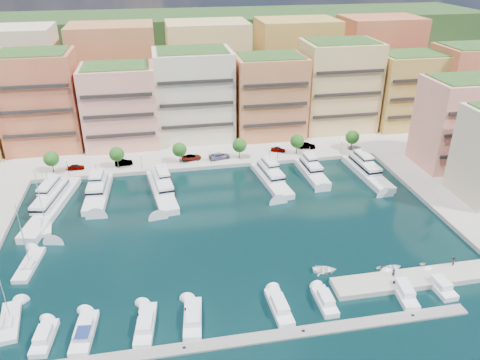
{
  "coord_description": "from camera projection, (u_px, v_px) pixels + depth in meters",
  "views": [
    {
      "loc": [
        -13.17,
        -80.29,
        52.53
      ],
      "look_at": [
        3.88,
        10.71,
        6.0
      ],
      "focal_mm": 35.0,
      "sensor_mm": 36.0,
      "label": 1
    }
  ],
  "objects": [
    {
      "name": "ground",
      "position": [
        231.0,
        230.0,
        96.27
      ],
      "size": [
        400.0,
        400.0,
        0.0
      ],
      "primitive_type": "plane",
      "color": "black",
      "rests_on": "ground"
    },
    {
      "name": "north_quay",
      "position": [
        199.0,
        127.0,
        150.72
      ],
      "size": [
        220.0,
        64.0,
        2.0
      ],
      "primitive_type": "cube",
      "color": "#9E998E",
      "rests_on": "ground"
    },
    {
      "name": "hillside",
      "position": [
        187.0,
        88.0,
        192.88
      ],
      "size": [
        240.0,
        40.0,
        58.0
      ],
      "primitive_type": "cube",
      "color": "#253D19",
      "rests_on": "ground"
    },
    {
      "name": "south_pontoon",
      "position": [
        245.0,
        341.0,
        69.43
      ],
      "size": [
        72.0,
        2.2,
        0.35
      ],
      "primitive_type": "cube",
      "color": "gray",
      "rests_on": "ground"
    },
    {
      "name": "finger_pier",
      "position": [
        421.0,
        281.0,
        81.88
      ],
      "size": [
        32.0,
        5.0,
        2.0
      ],
      "primitive_type": "cube",
      "color": "#9E998E",
      "rests_on": "ground"
    },
    {
      "name": "apartment_1",
      "position": [
        41.0,
        101.0,
        128.27
      ],
      "size": [
        20.0,
        16.5,
        26.8
      ],
      "color": "#C77B42",
      "rests_on": "north_quay"
    },
    {
      "name": "apartment_2",
      "position": [
        120.0,
        106.0,
        130.86
      ],
      "size": [
        20.0,
        15.5,
        22.8
      ],
      "color": "#F2A187",
      "rests_on": "north_quay"
    },
    {
      "name": "apartment_3",
      "position": [
        194.0,
        95.0,
        135.4
      ],
      "size": [
        22.0,
        16.5,
        25.8
      ],
      "color": "beige",
      "rests_on": "north_quay"
    },
    {
      "name": "apartment_4",
      "position": [
        269.0,
        96.0,
        137.71
      ],
      "size": [
        20.0,
        15.5,
        23.8
      ],
      "color": "#D77850",
      "rests_on": "north_quay"
    },
    {
      "name": "apartment_5",
      "position": [
        338.0,
        86.0,
        142.41
      ],
      "size": [
        22.0,
        16.5,
        26.8
      ],
      "color": "#E1BB77",
      "rests_on": "north_quay"
    },
    {
      "name": "apartment_6",
      "position": [
        407.0,
        90.0,
        145.17
      ],
      "size": [
        20.0,
        15.5,
        22.8
      ],
      "color": "tan",
      "rests_on": "north_quay"
    },
    {
      "name": "apartment_7",
      "position": [
        469.0,
        86.0,
        146.26
      ],
      "size": [
        22.0,
        16.5,
        24.8
      ],
      "color": "#C77B42",
      "rests_on": "north_quay"
    },
    {
      "name": "apartment_east_a",
      "position": [
        458.0,
        123.0,
        118.5
      ],
      "size": [
        18.0,
        14.5,
        22.8
      ],
      "color": "#F2A187",
      "rests_on": "east_quay"
    },
    {
      "name": "backblock_0",
      "position": [
        16.0,
        77.0,
        145.03
      ],
      "size": [
        26.0,
        18.0,
        30.0
      ],
      "primitive_type": "cube",
      "color": "beige",
      "rests_on": "north_quay"
    },
    {
      "name": "backblock_1",
      "position": [
        115.0,
        73.0,
        149.96
      ],
      "size": [
        26.0,
        18.0,
        30.0
      ],
      "primitive_type": "cube",
      "color": "#D77850",
      "rests_on": "north_quay"
    },
    {
      "name": "backblock_2",
      "position": [
        208.0,
        69.0,
        154.9
      ],
      "size": [
        26.0,
        18.0,
        30.0
      ],
      "primitive_type": "cube",
      "color": "#E1BB77",
      "rests_on": "north_quay"
    },
    {
      "name": "backblock_3",
      "position": [
        295.0,
        65.0,
        159.83
      ],
      "size": [
        26.0,
        18.0,
        30.0
      ],
      "primitive_type": "cube",
      "color": "tan",
      "rests_on": "north_quay"
    },
    {
      "name": "backblock_4",
      "position": [
        377.0,
        61.0,
        164.77
      ],
      "size": [
        26.0,
        18.0,
        30.0
      ],
      "primitive_type": "cube",
      "color": "#C77B42",
      "rests_on": "north_quay"
    },
    {
      "name": "tree_0",
      "position": [
        51.0,
        159.0,
        116.98
      ],
      "size": [
        3.8,
        3.8,
        5.65
      ],
      "color": "#473323",
      "rests_on": "north_quay"
    },
    {
      "name": "tree_1",
      "position": [
        117.0,
        154.0,
        119.61
      ],
      "size": [
        3.8,
        3.8,
        5.65
      ],
      "color": "#473323",
      "rests_on": "north_quay"
    },
    {
      "name": "tree_2",
      "position": [
        179.0,
        150.0,
        122.24
      ],
      "size": [
        3.8,
        3.8,
        5.65
      ],
      "color": "#473323",
      "rests_on": "north_quay"
    },
    {
      "name": "tree_3",
      "position": [
        239.0,
        145.0,
        124.88
      ],
      "size": [
        3.8,
        3.8,
        5.65
      ],
      "color": "#473323",
      "rests_on": "north_quay"
    },
    {
      "name": "tree_4",
      "position": [
        297.0,
        141.0,
        127.51
      ],
      "size": [
        3.8,
        3.8,
        5.65
      ],
      "color": "#473323",
      "rests_on": "north_quay"
    },
    {
      "name": "tree_5",
      "position": [
        352.0,
        137.0,
        130.14
      ],
      "size": [
        3.8,
        3.8,
        5.65
      ],
      "color": "#473323",
      "rests_on": "north_quay"
    },
    {
      "name": "lamppost_0",
      "position": [
        67.0,
        165.0,
        116.03
      ],
      "size": [
        0.3,
        0.3,
        4.2
      ],
      "color": "black",
      "rests_on": "north_quay"
    },
    {
      "name": "lamppost_1",
      "position": [
        141.0,
        159.0,
        118.99
      ],
      "size": [
        0.3,
        0.3,
        4.2
      ],
      "color": "black",
      "rests_on": "north_quay"
    },
    {
      "name": "lamppost_2",
      "position": [
        211.0,
        154.0,
        121.95
      ],
      "size": [
        0.3,
        0.3,
        4.2
      ],
      "color": "black",
      "rests_on": "north_quay"
    },
    {
      "name": "lamppost_3",
      "position": [
        278.0,
        149.0,
        124.91
      ],
      "size": [
        0.3,
        0.3,
        4.2
      ],
      "color": "black",
      "rests_on": "north_quay"
    },
    {
      "name": "lamppost_4",
      "position": [
        341.0,
        144.0,
        127.87
      ],
      "size": [
        0.3,
        0.3,
        4.2
      ],
      "color": "black",
      "rests_on": "north_quay"
    },
    {
      "name": "yacht_0",
      "position": [
        53.0,
        203.0,
        104.16
      ],
      "size": [
        9.58,
        27.28,
        7.3
      ],
      "color": "silver",
      "rests_on": "ground"
    },
    {
      "name": "yacht_1",
      "position": [
        98.0,
        191.0,
        109.27
      ],
      "size": [
        5.77,
        18.44,
        7.3
      ],
      "color": "silver",
      "rests_on": "ground"
    },
    {
      "name": "yacht_2",
      "position": [
        162.0,
        188.0,
        110.52
      ],
      "size": [
        6.99,
        21.47,
        7.3
      ],
      "color": "silver",
      "rests_on": "ground"
    },
    {
      "name": "yacht_4",
      "position": [
        271.0,
        178.0,
        115.66
      ],
      "size": [
        6.71,
        19.66,
        7.3
      ],
      "color": "silver",
      "rests_on": "ground"
    },
    {
      "name": "yacht_5",
      "position": [
        311.0,
        171.0,
        119.09
      ],
      "size": [
        4.71,
        15.43,
        7.3
      ],
      "color": "silver",
      "rests_on": "ground"
    },
    {
      "name": "yacht_6",
      "position": [
        366.0,
        170.0,
        119.23
      ],
      "size": [
        5.73,
        20.76,
        7.3
      ],
      "color": "silver",
      "rests_on": "ground"
    },
    {
      "name": "cruiser_0",
      "position": [
        44.0,
        338.0,
        69.14
      ],
      "size": [
        3.32,
        7.32,
        2.55
      ],
      "color": "white",
      "rests_on": "ground"
    },
    {
      "name": "cruiser_1",
      "position": [
        84.0,
        333.0,
        70.03
      ],
      "size": [
        3.74,
        9.05,
        2.66
      ],
      "color": "white",
      "rests_on": "ground"
    },
    {
      "name": "cruiser_2",
      "position": [
        146.0,
        325.0,
        71.55
      ],
      "size": [
        3.77,
        9.38,
        2.55
      ],
      "color": "white",
      "rests_on": "ground"
    },
    {
      "name": "cruiser_3",
      "position": [
        193.0,
        319.0,
        72.74
      ],
      "size": [
        3.72,
        9.07,
        2.55
      ],
      "color": "white",
      "rests_on": "ground"
    },
    {
      "name": "cruiser_5",
      "position": [
        279.0,
        307.0,
        75.03
      ],
      "size": [
        2.97,
        8.77,
        2.55
      ],
      "color": "white",
      "rests_on": "ground"
    },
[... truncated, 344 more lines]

